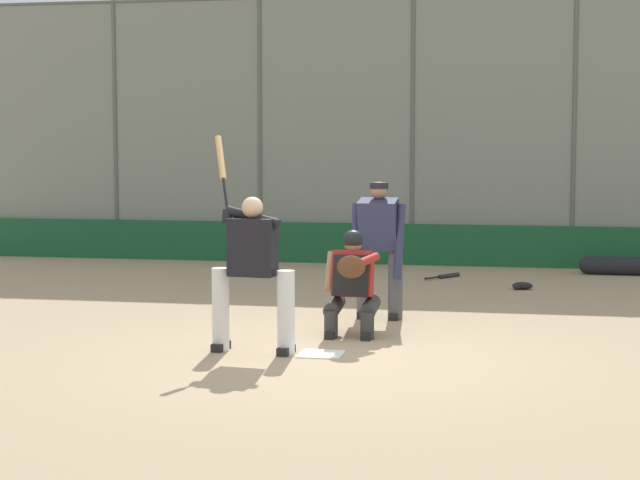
{
  "coord_description": "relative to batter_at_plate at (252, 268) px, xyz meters",
  "views": [
    {
      "loc": [
        -2.0,
        10.24,
        2.08
      ],
      "look_at": [
        0.21,
        -1.0,
        1.05
      ],
      "focal_mm": 60.0,
      "sensor_mm": 36.0,
      "label": 1
    }
  ],
  "objects": [
    {
      "name": "equipment_bag_dugout_side",
      "position": [
        -4.1,
        -7.3,
        -0.71
      ],
      "size": [
        1.21,
        0.29,
        0.29
      ],
      "color": "black",
      "rests_on": "ground_plane"
    },
    {
      "name": "spare_bat_near_backstop",
      "position": [
        -1.45,
        -6.36,
        -0.82
      ],
      "size": [
        0.5,
        0.68,
        0.07
      ],
      "rotation": [
        0.0,
        0.0,
        4.1
      ],
      "color": "black",
      "rests_on": "ground_plane"
    },
    {
      "name": "padding_wall",
      "position": [
        -0.7,
        -8.12,
        -0.5
      ],
      "size": [
        15.96,
        0.18,
        0.7
      ],
      "primitive_type": "cube",
      "color": "#19512D",
      "rests_on": "ground_plane"
    },
    {
      "name": "home_plate_marker",
      "position": [
        -0.7,
        -0.01,
        -0.85
      ],
      "size": [
        0.43,
        0.43,
        0.01
      ],
      "primitive_type": "cube",
      "color": "white",
      "rests_on": "ground_plane"
    },
    {
      "name": "bleachers_beyond",
      "position": [
        -2.21,
        -10.37,
        -0.47
      ],
      "size": [
        11.4,
        1.95,
        1.16
      ],
      "color": "slate",
      "rests_on": "ground_plane"
    },
    {
      "name": "catcher_behind_plate",
      "position": [
        -0.83,
        -1.08,
        -0.26
      ],
      "size": [
        0.61,
        0.7,
        1.15
      ],
      "rotation": [
        0.0,
        0.0,
        -0.01
      ],
      "color": "#333333",
      "rests_on": "ground_plane"
    },
    {
      "name": "batter_at_plate",
      "position": [
        0.0,
        0.0,
        0.0
      ],
      "size": [
        0.97,
        0.72,
        2.17
      ],
      "rotation": [
        0.0,
        0.0,
        -0.11
      ],
      "color": "silver",
      "rests_on": "ground_plane"
    },
    {
      "name": "fielding_glove_on_dirt",
      "position": [
        -2.61,
        -5.25,
        -0.8
      ],
      "size": [
        0.29,
        0.22,
        0.11
      ],
      "color": "black",
      "rests_on": "ground_plane"
    },
    {
      "name": "ground_plane",
      "position": [
        -0.7,
        -0.01,
        -0.85
      ],
      "size": [
        160.0,
        160.0,
        0.0
      ],
      "primitive_type": "plane",
      "color": "tan"
    },
    {
      "name": "backstop_fence",
      "position": [
        -0.7,
        -8.22,
        1.57
      ],
      "size": [
        16.36,
        0.08,
        4.67
      ],
      "color": "#515651",
      "rests_on": "ground_plane"
    },
    {
      "name": "umpire_home",
      "position": [
        -0.96,
        -2.26,
        0.03
      ],
      "size": [
        0.67,
        0.43,
        1.64
      ],
      "rotation": [
        0.0,
        0.0,
        -0.08
      ],
      "color": "#4C4C51",
      "rests_on": "ground_plane"
    }
  ]
}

